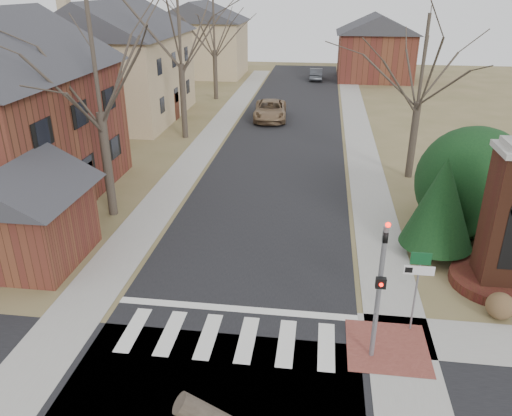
% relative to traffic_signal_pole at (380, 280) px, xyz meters
% --- Properties ---
extents(ground, '(120.00, 120.00, 0.00)m').
position_rel_traffic_signal_pole_xyz_m(ground, '(-4.30, -0.57, -2.59)').
color(ground, brown).
rests_on(ground, ground).
extents(main_street, '(8.00, 70.00, 0.01)m').
position_rel_traffic_signal_pole_xyz_m(main_street, '(-4.30, 21.43, -2.58)').
color(main_street, black).
rests_on(main_street, ground).
extents(crosswalk_zone, '(8.00, 2.20, 0.02)m').
position_rel_traffic_signal_pole_xyz_m(crosswalk_zone, '(-4.30, 0.23, -2.58)').
color(crosswalk_zone, silver).
rests_on(crosswalk_zone, ground).
extents(stop_bar, '(8.00, 0.35, 0.02)m').
position_rel_traffic_signal_pole_xyz_m(stop_bar, '(-4.30, 1.73, -2.58)').
color(stop_bar, silver).
rests_on(stop_bar, ground).
extents(sidewalk_right_main, '(2.00, 60.00, 0.02)m').
position_rel_traffic_signal_pole_xyz_m(sidewalk_right_main, '(0.90, 21.43, -2.58)').
color(sidewalk_right_main, gray).
rests_on(sidewalk_right_main, ground).
extents(sidewalk_left, '(2.00, 60.00, 0.02)m').
position_rel_traffic_signal_pole_xyz_m(sidewalk_left, '(-9.50, 21.43, -2.58)').
color(sidewalk_left, gray).
rests_on(sidewalk_left, ground).
extents(curb_apron, '(2.40, 2.40, 0.02)m').
position_rel_traffic_signal_pole_xyz_m(curb_apron, '(0.50, 0.43, -2.57)').
color(curb_apron, brown).
rests_on(curb_apron, ground).
extents(traffic_signal_pole, '(0.28, 0.41, 4.50)m').
position_rel_traffic_signal_pole_xyz_m(traffic_signal_pole, '(0.00, 0.00, 0.00)').
color(traffic_signal_pole, slate).
rests_on(traffic_signal_pole, ground).
extents(sign_post, '(0.90, 0.07, 2.75)m').
position_rel_traffic_signal_pole_xyz_m(sign_post, '(1.29, 1.41, -0.64)').
color(sign_post, slate).
rests_on(sign_post, ground).
extents(brick_gate_monument, '(3.20, 3.20, 6.47)m').
position_rel_traffic_signal_pole_xyz_m(brick_gate_monument, '(4.70, 4.42, -0.42)').
color(brick_gate_monument, '#4C2516').
rests_on(brick_gate_monument, ground).
extents(house_stucco_left, '(9.80, 12.80, 9.28)m').
position_rel_traffic_signal_pole_xyz_m(house_stucco_left, '(-17.80, 26.42, 2.01)').
color(house_stucco_left, tan).
rests_on(house_stucco_left, ground).
extents(garage_left, '(4.80, 4.80, 4.29)m').
position_rel_traffic_signal_pole_xyz_m(garage_left, '(-12.82, 3.92, -0.35)').
color(garage_left, brown).
rests_on(garage_left, ground).
extents(house_distant_left, '(10.80, 8.80, 8.53)m').
position_rel_traffic_signal_pole_xyz_m(house_distant_left, '(-16.31, 47.42, 1.66)').
color(house_distant_left, tan).
rests_on(house_distant_left, ground).
extents(house_distant_right, '(8.80, 8.80, 7.30)m').
position_rel_traffic_signal_pole_xyz_m(house_distant_right, '(3.69, 47.42, 1.06)').
color(house_distant_right, brown).
rests_on(house_distant_right, ground).
extents(evergreen_near, '(2.80, 2.80, 4.10)m').
position_rel_traffic_signal_pole_xyz_m(evergreen_near, '(2.90, 6.43, -0.29)').
color(evergreen_near, '#473D33').
rests_on(evergreen_near, ground).
extents(evergreen_mass, '(4.80, 4.80, 4.80)m').
position_rel_traffic_signal_pole_xyz_m(evergreen_mass, '(4.70, 8.93, -0.19)').
color(evergreen_mass, black).
rests_on(evergreen_mass, ground).
extents(bare_tree_0, '(8.05, 8.05, 11.15)m').
position_rel_traffic_signal_pole_xyz_m(bare_tree_0, '(-11.30, 8.43, 5.11)').
color(bare_tree_0, '#473D33').
rests_on(bare_tree_0, ground).
extents(bare_tree_1, '(8.40, 8.40, 11.64)m').
position_rel_traffic_signal_pole_xyz_m(bare_tree_1, '(-11.30, 21.43, 5.44)').
color(bare_tree_1, '#473D33').
rests_on(bare_tree_1, ground).
extents(bare_tree_2, '(7.35, 7.35, 10.19)m').
position_rel_traffic_signal_pole_xyz_m(bare_tree_2, '(-11.80, 34.43, 4.44)').
color(bare_tree_2, '#473D33').
rests_on(bare_tree_2, ground).
extents(bare_tree_3, '(7.00, 7.00, 9.70)m').
position_rel_traffic_signal_pole_xyz_m(bare_tree_3, '(3.20, 15.43, 4.10)').
color(bare_tree_3, '#473D33').
rests_on(bare_tree_3, ground).
extents(pickup_truck, '(2.86, 5.55, 1.50)m').
position_rel_traffic_signal_pole_xyz_m(pickup_truck, '(-5.90, 27.24, -1.84)').
color(pickup_truck, '#806346').
rests_on(pickup_truck, ground).
extents(distant_car, '(1.41, 3.96, 1.30)m').
position_rel_traffic_signal_pole_xyz_m(distant_car, '(-2.70, 45.83, -1.94)').
color(distant_car, '#393C42').
rests_on(distant_car, ground).
extents(dry_shrub_left, '(0.89, 0.89, 0.89)m').
position_rel_traffic_signal_pole_xyz_m(dry_shrub_left, '(4.22, 2.43, -2.14)').
color(dry_shrub_left, brown).
rests_on(dry_shrub_left, ground).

